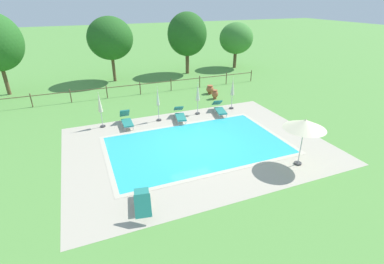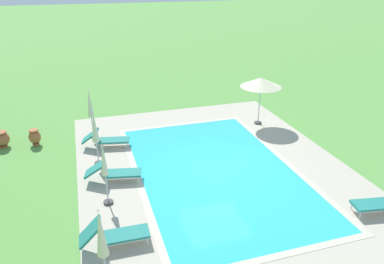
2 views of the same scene
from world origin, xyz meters
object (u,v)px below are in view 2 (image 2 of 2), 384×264
object	(u,v)px
sun_lounger_north_near_steps	(116,234)
terracotta_urn_near_fence	(2,139)
patio_umbrella_open_foreground	(261,83)
sun_lounger_north_mid	(115,172)
patio_umbrella_closed_row_mid_east	(101,238)
patio_umbrella_closed_row_mid_west	(104,165)
sun_lounger_north_end	(381,202)
sun_lounger_north_far	(107,139)
patio_umbrella_closed_row_centre	(95,130)
terracotta_urn_by_tree	(35,137)
patio_umbrella_closed_row_west	(90,106)

from	to	relation	value
sun_lounger_north_near_steps	terracotta_urn_near_fence	size ratio (longest dim) A/B	2.67
patio_umbrella_open_foreground	terracotta_urn_near_fence	xyz separation A→B (m)	(0.85, 11.85, -1.74)
sun_lounger_north_mid	terracotta_urn_near_fence	world-z (taller)	sun_lounger_north_mid
patio_umbrella_open_foreground	terracotta_urn_near_fence	size ratio (longest dim) A/B	3.33
sun_lounger_north_mid	patio_umbrella_closed_row_mid_east	bearing A→B (deg)	171.27
patio_umbrella_closed_row_mid_west	sun_lounger_north_end	bearing A→B (deg)	-110.33
sun_lounger_north_far	patio_umbrella_closed_row_centre	distance (m)	1.90
patio_umbrella_closed_row_mid_east	sun_lounger_north_far	bearing A→B (deg)	-5.41
terracotta_urn_near_fence	patio_umbrella_closed_row_mid_east	bearing A→B (deg)	-158.63
patio_umbrella_open_foreground	terracotta_urn_near_fence	distance (m)	12.01
sun_lounger_north_near_steps	patio_umbrella_open_foreground	world-z (taller)	patio_umbrella_open_foreground
sun_lounger_north_near_steps	patio_umbrella_closed_row_centre	world-z (taller)	patio_umbrella_closed_row_centre
sun_lounger_north_end	patio_umbrella_closed_row_mid_west	size ratio (longest dim) A/B	0.81
sun_lounger_north_end	terracotta_urn_by_tree	xyz separation A→B (m)	(8.51, 10.87, -0.01)
sun_lounger_north_mid	patio_umbrella_open_foreground	bearing A→B (deg)	-65.25
sun_lounger_north_far	patio_umbrella_closed_row_mid_east	world-z (taller)	patio_umbrella_closed_row_mid_east
patio_umbrella_closed_row_mid_west	patio_umbrella_closed_row_centre	distance (m)	2.86
sun_lounger_north_near_steps	patio_umbrella_closed_row_west	distance (m)	7.80
patio_umbrella_closed_row_mid_west	patio_umbrella_closed_row_mid_east	xyz separation A→B (m)	(-3.58, 0.36, 0.06)
patio_umbrella_closed_row_west	sun_lounger_north_mid	bearing A→B (deg)	-172.73
patio_umbrella_open_foreground	sun_lounger_north_mid	bearing A→B (deg)	114.75
sun_lounger_north_far	patio_umbrella_closed_row_west	bearing A→B (deg)	22.66
patio_umbrella_closed_row_west	sun_lounger_north_far	bearing A→B (deg)	-157.34
patio_umbrella_closed_row_centre	terracotta_urn_near_fence	bearing A→B (deg)	54.09
sun_lounger_north_far	patio_umbrella_closed_row_mid_west	bearing A→B (deg)	174.89
patio_umbrella_closed_row_mid_west	patio_umbrella_closed_row_centre	size ratio (longest dim) A/B	1.03
patio_umbrella_closed_row_centre	sun_lounger_north_end	bearing A→B (deg)	-125.29
patio_umbrella_open_foreground	patio_umbrella_closed_row_west	bearing A→B (deg)	84.47
terracotta_urn_by_tree	sun_lounger_north_mid	bearing A→B (deg)	-143.54
sun_lounger_north_near_steps	sun_lounger_north_far	xyz separation A→B (m)	(6.44, -0.35, -0.02)
sun_lounger_north_mid	terracotta_urn_by_tree	bearing A→B (deg)	36.46
terracotta_urn_near_fence	patio_umbrella_closed_row_west	bearing A→B (deg)	-91.11
patio_umbrella_open_foreground	patio_umbrella_closed_row_mid_east	size ratio (longest dim) A/B	1.05
terracotta_urn_near_fence	patio_umbrella_closed_row_mid_west	bearing A→B (deg)	-144.89
sun_lounger_north_far	patio_umbrella_closed_row_west	world-z (taller)	patio_umbrella_closed_row_west
patio_umbrella_closed_row_centre	terracotta_urn_near_fence	world-z (taller)	patio_umbrella_closed_row_centre
patio_umbrella_closed_row_mid_west	patio_umbrella_closed_row_west	bearing A→B (deg)	1.46
sun_lounger_north_end	terracotta_urn_near_fence	xyz separation A→B (m)	(8.71, 12.21, -0.01)
patio_umbrella_closed_row_west	terracotta_urn_near_fence	size ratio (longest dim) A/B	3.24
patio_umbrella_closed_row_mid_west	terracotta_urn_near_fence	world-z (taller)	patio_umbrella_closed_row_mid_west
sun_lounger_north_far	sun_lounger_north_end	bearing A→B (deg)	-133.18
sun_lounger_north_near_steps	sun_lounger_north_end	bearing A→B (deg)	-96.41
sun_lounger_north_far	patio_umbrella_closed_row_mid_west	size ratio (longest dim) A/B	0.89
sun_lounger_north_far	terracotta_urn_near_fence	xyz separation A→B (m)	(1.34, 4.36, 0.02)
patio_umbrella_open_foreground	patio_umbrella_closed_row_west	distance (m)	8.08
terracotta_urn_near_fence	sun_lounger_north_near_steps	bearing A→B (deg)	-152.75
sun_lounger_north_far	terracotta_urn_by_tree	xyz separation A→B (m)	(1.14, 3.02, 0.02)
patio_umbrella_open_foreground	patio_umbrella_closed_row_centre	xyz separation A→B (m)	(-1.95, 7.98, -0.65)
sun_lounger_north_end	terracotta_urn_near_fence	size ratio (longest dim) A/B	2.61
sun_lounger_north_near_steps	sun_lounger_north_mid	bearing A→B (deg)	-5.98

